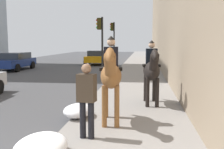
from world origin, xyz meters
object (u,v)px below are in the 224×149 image
(pedestrian_greeting, at_px, (87,96))
(traffic_light_near_curb, at_px, (101,38))
(mounted_horse_near, at_px, (111,75))
(mounted_horse_far, at_px, (152,70))
(traffic_light_far_curb, at_px, (113,38))
(car_near_lane, at_px, (97,57))
(car_far_lane, at_px, (15,61))

(pedestrian_greeting, distance_m, traffic_light_near_curb, 10.39)
(traffic_light_near_curb, bearing_deg, mounted_horse_near, -169.12)
(mounted_horse_far, bearing_deg, traffic_light_far_curb, -172.19)
(mounted_horse_near, xyz_separation_m, traffic_light_near_curb, (8.99, 1.73, 1.11))
(mounted_horse_far, bearing_deg, traffic_light_near_curb, -160.95)
(mounted_horse_far, bearing_deg, car_near_lane, -167.87)
(mounted_horse_near, xyz_separation_m, car_far_lane, (13.67, 9.67, -0.67))
(mounted_horse_far, distance_m, traffic_light_far_curb, 14.57)
(car_near_lane, relative_size, traffic_light_near_curb, 1.02)
(car_near_lane, height_order, car_far_lane, same)
(mounted_horse_near, bearing_deg, pedestrian_greeting, -23.58)
(pedestrian_greeting, xyz_separation_m, traffic_light_near_curb, (10.20, 1.33, 1.45))
(car_near_lane, bearing_deg, pedestrian_greeting, 8.63)
(mounted_horse_far, height_order, traffic_light_near_curb, traffic_light_near_curb)
(pedestrian_greeting, relative_size, car_near_lane, 0.44)
(car_near_lane, xyz_separation_m, traffic_light_near_curb, (-10.68, -2.18, 1.79))
(car_near_lane, relative_size, traffic_light_far_curb, 0.95)
(mounted_horse_near, xyz_separation_m, car_near_lane, (19.67, 3.90, -0.68))
(pedestrian_greeting, bearing_deg, car_far_lane, 40.80)
(car_near_lane, height_order, traffic_light_near_curb, traffic_light_near_curb)
(traffic_light_near_curb, distance_m, traffic_light_far_curb, 7.48)
(mounted_horse_far, distance_m, pedestrian_greeting, 3.81)
(mounted_horse_near, relative_size, traffic_light_far_curb, 0.58)
(car_near_lane, distance_m, traffic_light_near_curb, 11.04)
(mounted_horse_near, distance_m, traffic_light_far_curb, 16.62)
(mounted_horse_near, height_order, traffic_light_far_curb, traffic_light_far_curb)
(pedestrian_greeting, height_order, car_near_lane, pedestrian_greeting)
(traffic_light_far_curb, bearing_deg, car_near_lane, 32.84)
(mounted_horse_far, bearing_deg, mounted_horse_near, -30.66)
(traffic_light_far_curb, bearing_deg, pedestrian_greeting, -175.34)
(car_far_lane, xyz_separation_m, traffic_light_near_curb, (-4.69, -7.94, 1.79))
(mounted_horse_near, distance_m, car_near_lane, 20.06)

